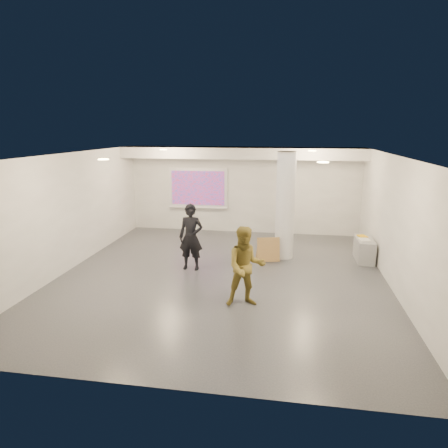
% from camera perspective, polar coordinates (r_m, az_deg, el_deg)
% --- Properties ---
extents(floor, '(8.00, 9.00, 0.01)m').
position_cam_1_polar(floor, '(10.06, -0.37, -7.47)').
color(floor, '#34363B').
rests_on(floor, ground).
extents(ceiling, '(8.00, 9.00, 0.01)m').
position_cam_1_polar(ceiling, '(9.41, -0.40, 9.85)').
color(ceiling, white).
rests_on(ceiling, floor).
extents(wall_back, '(8.00, 0.01, 3.00)m').
position_cam_1_polar(wall_back, '(14.01, 2.73, 4.85)').
color(wall_back, silver).
rests_on(wall_back, floor).
extents(wall_front, '(8.00, 0.01, 3.00)m').
position_cam_1_polar(wall_front, '(5.43, -8.53, -9.35)').
color(wall_front, silver).
rests_on(wall_front, floor).
extents(wall_left, '(0.01, 9.00, 3.00)m').
position_cam_1_polar(wall_left, '(11.01, -21.37, 1.57)').
color(wall_left, silver).
rests_on(wall_left, floor).
extents(wall_right, '(0.01, 9.00, 3.00)m').
position_cam_1_polar(wall_right, '(9.79, 23.36, 0.00)').
color(wall_right, silver).
rests_on(wall_right, floor).
extents(soffit_band, '(8.00, 1.10, 0.36)m').
position_cam_1_polar(soffit_band, '(13.32, 2.52, 10.13)').
color(soffit_band, silver).
rests_on(soffit_band, ceiling).
extents(downlight_nw, '(0.22, 0.22, 0.02)m').
position_cam_1_polar(downlight_nw, '(12.37, -8.65, 10.47)').
color(downlight_nw, '#FFE287').
rests_on(downlight_nw, ceiling).
extents(downlight_ne, '(0.22, 0.22, 0.02)m').
position_cam_1_polar(downlight_ne, '(11.79, 12.50, 10.17)').
color(downlight_ne, '#FFE287').
rests_on(downlight_ne, ceiling).
extents(downlight_sw, '(0.22, 0.22, 0.02)m').
position_cam_1_polar(downlight_sw, '(8.65, -16.85, 8.83)').
color(downlight_sw, '#FFE287').
rests_on(downlight_sw, ceiling).
extents(downlight_se, '(0.22, 0.22, 0.02)m').
position_cam_1_polar(downlight_se, '(7.81, 13.96, 8.57)').
color(downlight_se, '#FFE287').
rests_on(downlight_se, ceiling).
extents(column, '(0.52, 0.52, 3.00)m').
position_cam_1_polar(column, '(11.25, 8.73, 2.59)').
color(column, silver).
rests_on(column, floor).
extents(projection_screen, '(2.10, 0.13, 1.42)m').
position_cam_1_polar(projection_screen, '(14.23, -3.73, 5.09)').
color(projection_screen, silver).
rests_on(projection_screen, wall_back).
extents(credenza, '(0.45, 1.06, 0.62)m').
position_cam_1_polar(credenza, '(11.80, 19.39, -3.48)').
color(credenza, gray).
rests_on(credenza, floor).
extents(papers_stack, '(0.30, 0.36, 0.02)m').
position_cam_1_polar(papers_stack, '(11.62, 19.42, -2.10)').
color(papers_stack, silver).
rests_on(papers_stack, credenza).
extents(postit_pad, '(0.29, 0.34, 0.03)m').
position_cam_1_polar(postit_pad, '(11.93, 19.16, -1.66)').
color(postit_pad, '#E3A90A').
rests_on(postit_pad, credenza).
extents(cardboard_back, '(0.65, 0.32, 0.68)m').
position_cam_1_polar(cardboard_back, '(11.11, 6.36, -3.66)').
color(cardboard_back, olive).
rests_on(cardboard_back, floor).
extents(cardboard_front, '(0.54, 0.34, 0.54)m').
position_cam_1_polar(cardboard_front, '(11.38, 5.92, -3.59)').
color(cardboard_front, olive).
rests_on(cardboard_front, floor).
extents(woman, '(0.64, 0.43, 1.73)m').
position_cam_1_polar(woman, '(10.34, -4.74, -1.89)').
color(woman, black).
rests_on(woman, floor).
extents(man, '(0.95, 0.82, 1.68)m').
position_cam_1_polar(man, '(8.23, 3.14, -6.10)').
color(man, olive).
rests_on(man, floor).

